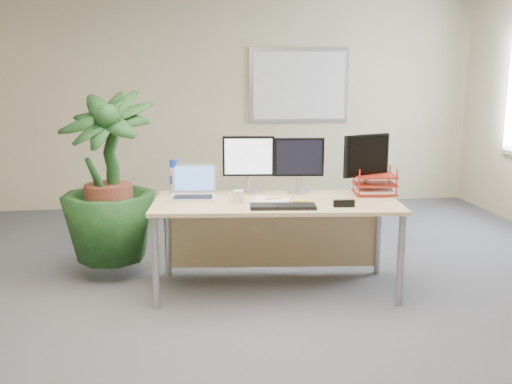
{
  "coord_description": "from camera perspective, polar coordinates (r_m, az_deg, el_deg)",
  "views": [
    {
      "loc": [
        -0.35,
        -3.36,
        1.71
      ],
      "look_at": [
        0.15,
        0.35,
        0.93
      ],
      "focal_mm": 40.0,
      "sensor_mm": 36.0,
      "label": 1
    }
  ],
  "objects": [
    {
      "name": "floor",
      "position": [
        3.78,
        -1.57,
        -15.05
      ],
      "size": [
        8.0,
        8.0,
        0.0
      ],
      "primitive_type": "plane",
      "color": "#4A4A4F",
      "rests_on": "ground"
    },
    {
      "name": "back_wall",
      "position": [
        7.37,
        -5.02,
        8.98
      ],
      "size": [
        7.0,
        0.04,
        2.7
      ],
      "primitive_type": "cube",
      "color": "#CAB98F",
      "rests_on": "floor"
    },
    {
      "name": "whiteboard",
      "position": [
        7.49,
        4.33,
        10.56
      ],
      "size": [
        1.3,
        0.04,
        0.95
      ],
      "color": "silver",
      "rests_on": "back_wall"
    },
    {
      "name": "desk",
      "position": [
        4.59,
        1.93,
        -2.46
      ],
      "size": [
        1.98,
        1.0,
        0.73
      ],
      "color": "#D6AF7E",
      "rests_on": "floor"
    },
    {
      "name": "floor_plant",
      "position": [
        4.92,
        -14.52,
        0.19
      ],
      "size": [
        1.1,
        1.1,
        1.5
      ],
      "primitive_type": "imported",
      "rotation": [
        0.0,
        0.0,
        -0.4
      ],
      "color": "#123414",
      "rests_on": "floor"
    },
    {
      "name": "monitor_left",
      "position": [
        4.69,
        -0.76,
        3.16
      ],
      "size": [
        0.43,
        0.19,
        0.47
      ],
      "color": "#A7A7AB",
      "rests_on": "desk"
    },
    {
      "name": "monitor_right",
      "position": [
        4.72,
        4.32,
        3.06
      ],
      "size": [
        0.41,
        0.19,
        0.46
      ],
      "color": "#A7A7AB",
      "rests_on": "desk"
    },
    {
      "name": "monitor_dark",
      "position": [
        4.74,
        10.99,
        3.16
      ],
      "size": [
        0.42,
        0.21,
        0.49
      ],
      "color": "#A7A7AB",
      "rests_on": "desk"
    },
    {
      "name": "laptop",
      "position": [
        4.58,
        -6.26,
        0.23
      ],
      "size": [
        0.39,
        0.35,
        0.26
      ],
      "color": "white",
      "rests_on": "desk"
    },
    {
      "name": "keyboard",
      "position": [
        4.21,
        2.71,
        -1.44
      ],
      "size": [
        0.5,
        0.21,
        0.03
      ],
      "primitive_type": "cube",
      "rotation": [
        0.0,
        0.0,
        -0.11
      ],
      "color": "black",
      "rests_on": "desk"
    },
    {
      "name": "coffee_mug",
      "position": [
        4.36,
        -1.83,
        -0.48
      ],
      "size": [
        0.13,
        0.09,
        0.1
      ],
      "color": "silver",
      "rests_on": "desk"
    },
    {
      "name": "spiral_notebook",
      "position": [
        4.44,
        1.56,
        -0.82
      ],
      "size": [
        0.33,
        0.29,
        0.01
      ],
      "primitive_type": "cube",
      "rotation": [
        0.0,
        0.0,
        -0.34
      ],
      "color": "white",
      "rests_on": "desk"
    },
    {
      "name": "orange_pen",
      "position": [
        4.45,
        1.75,
        -0.66
      ],
      "size": [
        0.13,
        0.04,
        0.01
      ],
      "primitive_type": "cylinder",
      "rotation": [
        0.0,
        1.57,
        0.27
      ],
      "color": "orange",
      "rests_on": "spiral_notebook"
    },
    {
      "name": "yellow_highlighter",
      "position": [
        4.4,
        4.54,
        -0.94
      ],
      "size": [
        0.12,
        0.04,
        0.02
      ],
      "primitive_type": "cylinder",
      "rotation": [
        0.0,
        1.57,
        -0.17
      ],
      "color": "yellow",
      "rests_on": "desk"
    },
    {
      "name": "water_bottle",
      "position": [
        4.72,
        -8.2,
        1.44
      ],
      "size": [
        0.07,
        0.07,
        0.29
      ],
      "color": "silver",
      "rests_on": "desk"
    },
    {
      "name": "letter_tray",
      "position": [
        4.77,
        11.77,
        0.61
      ],
      "size": [
        0.36,
        0.28,
        0.16
      ],
      "color": "#A02313",
      "rests_on": "desk"
    },
    {
      "name": "stapler",
      "position": [
        4.29,
        8.78,
        -1.14
      ],
      "size": [
        0.16,
        0.06,
        0.05
      ],
      "primitive_type": "cube",
      "rotation": [
        0.0,
        0.0,
        -0.11
      ],
      "color": "black",
      "rests_on": "desk"
    }
  ]
}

